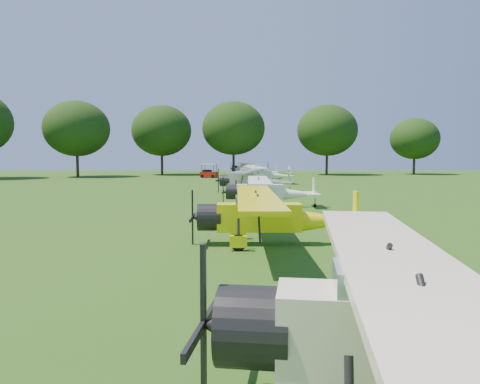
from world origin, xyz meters
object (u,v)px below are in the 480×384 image
(aircraft_5, at_px, (261,173))
(aircraft_6, at_px, (255,170))
(golf_cart, at_px, (209,173))
(aircraft_1, at_px, (453,322))
(aircraft_2, at_px, (272,213))
(aircraft_3, at_px, (267,189))
(aircraft_4, at_px, (252,179))
(aircraft_7, at_px, (249,167))

(aircraft_5, height_order, aircraft_6, aircraft_5)
(aircraft_5, height_order, golf_cart, aircraft_5)
(aircraft_1, bearing_deg, aircraft_2, 104.71)
(aircraft_3, bearing_deg, aircraft_2, -91.48)
(aircraft_4, distance_m, aircraft_6, 26.19)
(aircraft_5, bearing_deg, aircraft_7, 87.61)
(aircraft_3, height_order, aircraft_4, aircraft_4)
(aircraft_3, distance_m, aircraft_4, 12.01)
(aircraft_2, distance_m, aircraft_7, 63.68)
(aircraft_4, relative_size, aircraft_7, 1.00)
(aircraft_3, height_order, aircraft_5, aircraft_5)
(aircraft_5, bearing_deg, aircraft_2, -96.58)
(aircraft_1, distance_m, aircraft_4, 37.25)
(aircraft_3, relative_size, aircraft_4, 0.91)
(aircraft_6, distance_m, golf_cart, 7.22)
(aircraft_6, bearing_deg, aircraft_1, -84.21)
(aircraft_4, relative_size, golf_cart, 3.98)
(aircraft_2, distance_m, aircraft_3, 13.07)
(golf_cart, bearing_deg, aircraft_6, 3.27)
(aircraft_4, distance_m, aircraft_5, 12.91)
(aircraft_7, height_order, golf_cart, aircraft_7)
(aircraft_1, distance_m, aircraft_3, 25.24)
(aircraft_6, bearing_deg, aircraft_5, -82.98)
(aircraft_2, relative_size, aircraft_5, 0.95)
(aircraft_3, distance_m, aircraft_6, 38.16)
(aircraft_6, relative_size, golf_cart, 3.78)
(aircraft_2, relative_size, aircraft_4, 0.96)
(aircraft_1, distance_m, golf_cart, 65.78)
(aircraft_1, distance_m, aircraft_2, 12.26)
(aircraft_4, xyz_separation_m, aircraft_5, (1.46, 12.83, 0.01))
(aircraft_4, height_order, aircraft_6, aircraft_4)
(aircraft_1, height_order, aircraft_2, aircraft_1)
(aircraft_1, height_order, aircraft_3, aircraft_1)
(aircraft_2, bearing_deg, aircraft_1, -83.31)
(aircraft_2, relative_size, aircraft_7, 0.96)
(aircraft_5, bearing_deg, aircraft_4, -101.01)
(aircraft_7, bearing_deg, golf_cart, -129.72)
(aircraft_7, bearing_deg, aircraft_1, -97.66)
(aircraft_4, height_order, aircraft_7, aircraft_7)
(aircraft_4, bearing_deg, aircraft_7, 98.92)
(aircraft_1, relative_size, aircraft_3, 1.13)
(aircraft_3, distance_m, aircraft_7, 50.62)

